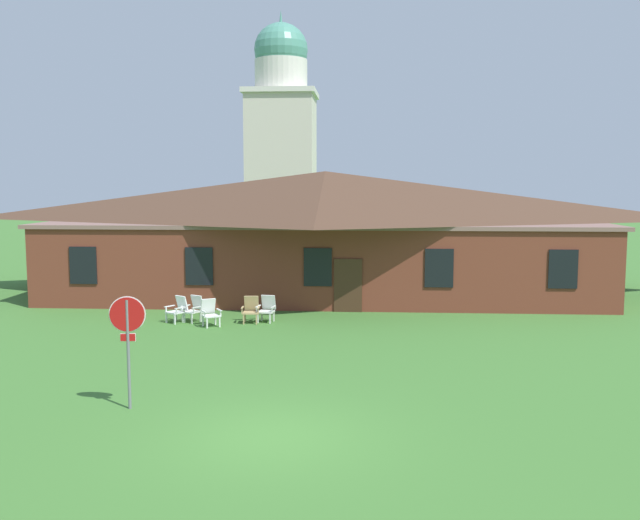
% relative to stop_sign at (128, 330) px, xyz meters
% --- Properties ---
extents(ground_plane, '(200.00, 200.00, 0.00)m').
position_rel_stop_sign_xyz_m(ground_plane, '(3.39, -1.53, -1.80)').
color(ground_plane, '#3D702D').
extents(brick_building, '(24.41, 10.40, 5.56)m').
position_rel_stop_sign_xyz_m(brick_building, '(3.39, 17.12, 1.03)').
color(brick_building, brown).
rests_on(brick_building, ground).
extents(dome_tower, '(5.18, 5.18, 17.39)m').
position_rel_stop_sign_xyz_m(dome_tower, '(-0.92, 36.40, 6.08)').
color(dome_tower, beige).
rests_on(dome_tower, ground).
extents(stop_sign, '(0.80, 0.15, 2.55)m').
position_rel_stop_sign_xyz_m(stop_sign, '(0.00, 0.00, 0.00)').
color(stop_sign, slate).
rests_on(stop_sign, ground).
extents(lawn_chair_by_porch, '(0.85, 0.87, 0.96)m').
position_rel_stop_sign_xyz_m(lawn_chair_by_porch, '(-1.53, 9.66, -1.30)').
color(lawn_chair_by_porch, white).
rests_on(lawn_chair_by_porch, ground).
extents(lawn_chair_near_door, '(0.83, 0.86, 0.96)m').
position_rel_stop_sign_xyz_m(lawn_chair_near_door, '(-0.98, 9.82, -1.30)').
color(lawn_chair_near_door, silver).
rests_on(lawn_chair_near_door, ground).
extents(lawn_chair_left_end, '(0.84, 0.86, 0.96)m').
position_rel_stop_sign_xyz_m(lawn_chair_left_end, '(-0.22, 9.07, -1.30)').
color(lawn_chair_left_end, silver).
rests_on(lawn_chair_left_end, ground).
extents(lawn_chair_middle, '(0.67, 0.70, 0.96)m').
position_rel_stop_sign_xyz_m(lawn_chair_middle, '(1.13, 9.77, -1.30)').
color(lawn_chair_middle, tan).
rests_on(lawn_chair_middle, ground).
extents(lawn_chair_right_end, '(0.72, 0.76, 0.96)m').
position_rel_stop_sign_xyz_m(lawn_chair_right_end, '(1.68, 9.99, -1.30)').
color(lawn_chair_right_end, silver).
rests_on(lawn_chair_right_end, ground).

